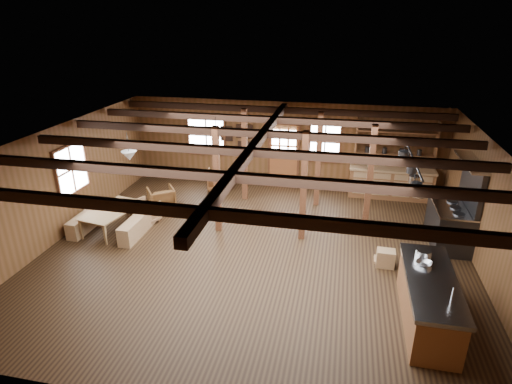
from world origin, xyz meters
TOP-DOWN VIEW (x-y plane):
  - room at (0.00, 0.00)m, footprint 10.04×9.04m
  - ceiling_joists at (0.00, 0.18)m, footprint 9.80×8.82m
  - timber_posts at (0.52, 2.08)m, footprint 3.95×2.35m
  - back_door at (0.00, 4.45)m, footprint 1.02×0.08m
  - window_back_left at (-2.60, 4.46)m, footprint 1.32×0.06m
  - window_back_right at (1.30, 4.46)m, footprint 1.02×0.06m
  - window_left at (-4.96, 0.50)m, footprint 0.14×1.24m
  - notice_boards at (-1.50, 4.46)m, footprint 1.08×0.03m
  - back_counter at (3.40, 4.20)m, footprint 2.55×0.60m
  - pendant_lamps at (-2.25, 1.00)m, footprint 1.86×2.36m
  - pot_rack at (3.30, 0.35)m, footprint 0.31×3.00m
  - kitchen_island at (3.60, -1.78)m, footprint 0.89×2.50m
  - step_stool at (3.00, 0.06)m, footprint 0.46×0.33m
  - commercial_range at (4.64, 1.50)m, footprint 0.90×1.76m
  - dining_table at (-3.90, 0.44)m, footprint 1.22×1.80m
  - bench_wall at (-4.65, 0.44)m, footprint 0.31×1.65m
  - bench_aisle at (-3.19, 0.44)m, footprint 0.33×1.75m
  - armchair_a at (-3.21, 1.93)m, footprint 1.00×1.01m
  - armchair_b at (-2.03, 3.80)m, footprint 0.83×0.84m
  - armchair_c at (-3.30, 1.00)m, footprint 0.89×0.90m
  - counter_pot at (3.54, -1.07)m, footprint 0.29×0.29m
  - bowl at (3.52, -1.33)m, footprint 0.38×0.38m

SIDE VIEW (x-z plane):
  - step_stool at x=3.00m, z-range 0.00..0.40m
  - bench_wall at x=-4.65m, z-range 0.00..0.45m
  - bench_aisle at x=-3.19m, z-range 0.00..0.48m
  - dining_table at x=-3.90m, z-range 0.00..0.58m
  - armchair_c at x=-3.30m, z-range 0.00..0.63m
  - armchair_b at x=-2.03m, z-range 0.00..0.65m
  - armchair_a at x=-3.21m, z-range 0.00..0.67m
  - kitchen_island at x=3.60m, z-range -0.12..1.08m
  - back_counter at x=3.40m, z-range -0.62..1.83m
  - commercial_range at x=4.64m, z-range -0.40..1.77m
  - back_door at x=0.00m, z-range -0.19..1.96m
  - bowl at x=3.52m, z-range 0.94..1.01m
  - counter_pot at x=3.54m, z-range 0.94..1.12m
  - room at x=0.00m, z-range -0.02..2.82m
  - timber_posts at x=0.52m, z-range 0.00..2.80m
  - window_back_left at x=-2.60m, z-range 0.94..2.26m
  - window_back_right at x=1.30m, z-range 0.94..2.26m
  - window_left at x=-4.96m, z-range 0.94..2.26m
  - notice_boards at x=-1.50m, z-range 1.19..2.09m
  - pendant_lamps at x=-2.25m, z-range 1.92..2.58m
  - pot_rack at x=3.30m, z-range 2.07..2.49m
  - ceiling_joists at x=0.00m, z-range 2.59..2.77m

